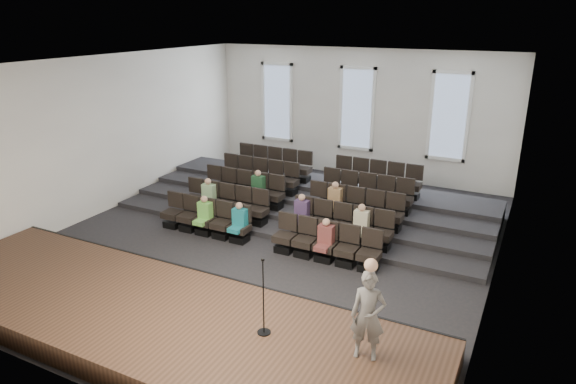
# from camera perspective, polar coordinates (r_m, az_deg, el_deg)

# --- Properties ---
(ground) EXTENTS (14.00, 14.00, 0.00)m
(ground) POSITION_cam_1_polar(r_m,az_deg,el_deg) (15.00, -1.80, -5.19)
(ground) COLOR black
(ground) RESTS_ON ground
(ceiling) EXTENTS (12.00, 14.00, 0.02)m
(ceiling) POSITION_cam_1_polar(r_m,az_deg,el_deg) (13.72, -2.02, 14.25)
(ceiling) COLOR white
(ceiling) RESTS_ON ground
(wall_back) EXTENTS (12.00, 0.04, 5.00)m
(wall_back) POSITION_cam_1_polar(r_m,az_deg,el_deg) (20.44, 7.69, 8.62)
(wall_back) COLOR white
(wall_back) RESTS_ON ground
(wall_front) EXTENTS (12.00, 0.04, 5.00)m
(wall_front) POSITION_cam_1_polar(r_m,az_deg,el_deg) (9.03, -23.97, -6.69)
(wall_front) COLOR white
(wall_front) RESTS_ON ground
(wall_left) EXTENTS (0.04, 14.00, 5.00)m
(wall_left) POSITION_cam_1_polar(r_m,az_deg,el_deg) (17.77, -19.29, 6.13)
(wall_left) COLOR white
(wall_left) RESTS_ON ground
(wall_right) EXTENTS (0.04, 14.00, 5.00)m
(wall_right) POSITION_cam_1_polar(r_m,az_deg,el_deg) (12.54, 23.01, 0.51)
(wall_right) COLOR white
(wall_right) RESTS_ON ground
(stage) EXTENTS (11.80, 3.60, 0.50)m
(stage) POSITION_cam_1_polar(r_m,az_deg,el_deg) (11.22, -14.73, -13.47)
(stage) COLOR #452C1D
(stage) RESTS_ON ground
(stage_lip) EXTENTS (11.80, 0.06, 0.52)m
(stage_lip) POSITION_cam_1_polar(r_m,az_deg,el_deg) (12.38, -9.31, -9.74)
(stage_lip) COLOR black
(stage_lip) RESTS_ON ground
(risers) EXTENTS (11.80, 4.80, 0.60)m
(risers) POSITION_cam_1_polar(r_m,az_deg,el_deg) (17.57, 3.15, -0.79)
(risers) COLOR black
(risers) RESTS_ON ground
(seating_rows) EXTENTS (6.80, 4.70, 1.67)m
(seating_rows) POSITION_cam_1_polar(r_m,az_deg,el_deg) (16.01, 0.81, -0.93)
(seating_rows) COLOR black
(seating_rows) RESTS_ON ground
(windows) EXTENTS (8.44, 0.10, 3.24)m
(windows) POSITION_cam_1_polar(r_m,az_deg,el_deg) (20.34, 7.65, 9.14)
(windows) COLOR white
(windows) RESTS_ON wall_back
(audience) EXTENTS (5.45, 2.64, 1.10)m
(audience) POSITION_cam_1_polar(r_m,az_deg,el_deg) (14.95, -1.24, -1.90)
(audience) COLOR #70C54F
(audience) RESTS_ON seating_rows
(speaker) EXTENTS (0.67, 0.51, 1.64)m
(speaker) POSITION_cam_1_polar(r_m,az_deg,el_deg) (9.09, 8.88, -13.44)
(speaker) COLOR #5D5B58
(speaker) RESTS_ON stage
(mic_stand) EXTENTS (0.26, 0.26, 1.56)m
(mic_stand) POSITION_cam_1_polar(r_m,az_deg,el_deg) (9.78, -2.72, -13.10)
(mic_stand) COLOR black
(mic_stand) RESTS_ON stage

